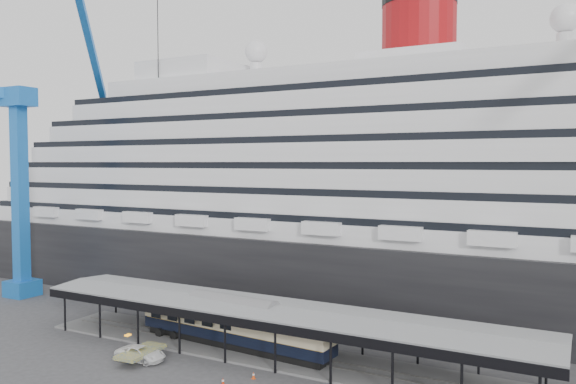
# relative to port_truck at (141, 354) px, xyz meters

# --- Properties ---
(ground) EXTENTS (200.00, 200.00, 0.00)m
(ground) POSITION_rel_port_truck_xyz_m (10.81, 2.63, -0.73)
(ground) COLOR #3A3A3C
(ground) RESTS_ON ground
(cruise_ship) EXTENTS (130.00, 30.00, 43.90)m
(cruise_ship) POSITION_rel_port_truck_xyz_m (10.85, 34.63, 17.62)
(cruise_ship) COLOR black
(cruise_ship) RESTS_ON ground
(platform_canopy) EXTENTS (56.00, 9.18, 5.30)m
(platform_canopy) POSITION_rel_port_truck_xyz_m (10.81, 7.63, 1.63)
(platform_canopy) COLOR slate
(platform_canopy) RESTS_ON ground
(crane_blue) EXTENTS (22.63, 19.19, 47.60)m
(crane_blue) POSITION_rel_port_truck_xyz_m (-34.31, 13.25, 19.22)
(crane_blue) COLOR blue
(crane_blue) RESTS_ON ground
(port_truck) EXTENTS (5.42, 2.76, 1.47)m
(port_truck) POSITION_rel_port_truck_xyz_m (0.00, 0.00, 0.00)
(port_truck) COLOR white
(port_truck) RESTS_ON ground
(pullman_carriage) EXTENTS (24.01, 4.86, 23.41)m
(pullman_carriage) POSITION_rel_port_truck_xyz_m (6.22, 7.63, 2.09)
(pullman_carriage) COLOR black
(pullman_carriage) RESTS_ON ground
(traffic_cone_left) EXTENTS (0.47, 0.47, 0.72)m
(traffic_cone_left) POSITION_rel_port_truck_xyz_m (11.01, -1.33, -0.38)
(traffic_cone_left) COLOR red
(traffic_cone_left) RESTS_ON ground
(traffic_cone_right) EXTENTS (0.39, 0.39, 0.67)m
(traffic_cone_right) POSITION_rel_port_truck_xyz_m (12.63, 1.30, -0.40)
(traffic_cone_right) COLOR #DF420C
(traffic_cone_right) RESTS_ON ground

